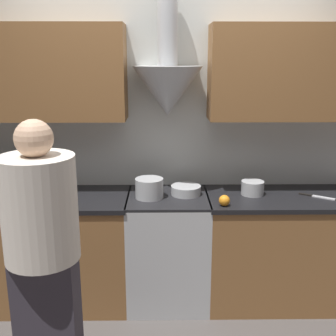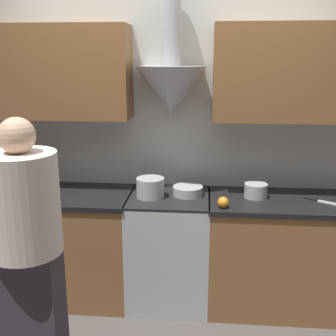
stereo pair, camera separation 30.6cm
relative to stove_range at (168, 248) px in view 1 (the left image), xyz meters
The scene contains 13 objects.
ground_plane 0.54m from the stove_range, 90.00° to the right, with size 12.00×12.00×0.00m, color #4C4744.
wall_back 1.07m from the stove_range, 104.12° to the left, with size 8.40×0.53×2.60m.
counter_left 1.09m from the stove_range, behind, with size 1.58×0.62×0.88m.
counter_right 0.91m from the stove_range, ahead, with size 1.22×0.62×0.88m.
stove_range is the anchor object (origin of this frame).
wine_bottle_6 1.31m from the stove_range, behind, with size 0.07×0.07×0.31m.
wine_bottle_7 1.23m from the stove_range, behind, with size 0.07×0.07×0.36m.
stock_pot 0.53m from the stove_range, 167.21° to the right, with size 0.21×0.21×0.15m.
mixing_bowl 0.49m from the stove_range, 16.30° to the left, with size 0.23×0.23×0.07m.
orange_fruit 0.66m from the stove_range, 28.82° to the right, with size 0.08×0.08×0.08m.
saucepan 0.82m from the stove_range, ahead, with size 0.17×0.17×0.11m.
chefs_knife 1.22m from the stove_range, ahead, with size 0.24×0.17×0.01m.
person_foreground_left 1.38m from the stove_range, 119.29° to the right, with size 0.37×0.37×1.64m.
Camera 1 is at (-0.04, -2.75, 1.91)m, focal length 45.00 mm.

